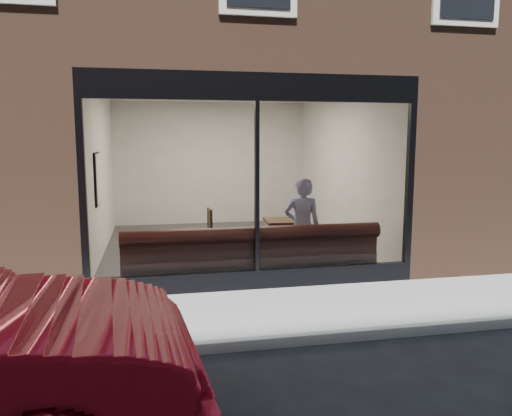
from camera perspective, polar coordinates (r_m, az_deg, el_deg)
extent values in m
plane|color=black|center=(5.79, 4.37, -15.16)|extent=(120.00, 120.00, 0.00)
cube|color=gray|center=(6.68, 1.97, -11.83)|extent=(40.00, 2.00, 0.01)
cube|color=gray|center=(5.72, 4.52, -14.80)|extent=(40.00, 0.10, 0.12)
cube|color=brown|center=(13.32, -21.47, 4.60)|extent=(2.50, 12.00, 3.20)
cube|color=brown|center=(14.13, 10.18, 5.20)|extent=(2.50, 12.00, 3.20)
cube|color=brown|center=(16.19, -6.38, 5.63)|extent=(5.00, 6.00, 3.20)
plane|color=#2D2D30|center=(10.46, -3.19, -4.41)|extent=(6.00, 6.00, 0.00)
plane|color=white|center=(10.26, -3.34, 13.16)|extent=(6.00, 6.00, 0.00)
plane|color=silver|center=(13.20, -5.16, 5.10)|extent=(5.00, 0.00, 5.00)
plane|color=silver|center=(10.18, -17.30, 3.88)|extent=(0.00, 6.00, 6.00)
plane|color=silver|center=(10.88, 9.86, 4.38)|extent=(0.00, 6.00, 6.00)
cube|color=black|center=(7.61, 0.10, -8.17)|extent=(5.00, 0.10, 0.30)
cube|color=black|center=(7.34, 0.10, 13.70)|extent=(5.00, 0.10, 0.40)
cube|color=black|center=(7.35, 0.10, 2.37)|extent=(0.06, 0.10, 2.50)
plane|color=white|center=(7.32, 0.15, 2.35)|extent=(4.80, 0.00, 4.80)
cube|color=#3E1816|center=(7.97, -0.49, -6.87)|extent=(4.00, 0.55, 0.45)
imported|color=#A3ADDD|center=(8.24, 5.29, -2.19)|extent=(0.66, 0.50, 1.63)
cube|color=#2F1F12|center=(8.27, -7.84, -2.74)|extent=(0.73, 0.73, 0.04)
cube|color=#2F1F12|center=(9.29, 3.23, -1.47)|extent=(0.74, 0.74, 0.05)
cube|color=#2F1F12|center=(9.53, -6.40, -4.33)|extent=(0.45, 0.45, 0.04)
cube|color=white|center=(9.29, -17.57, 3.20)|extent=(0.02, 0.66, 0.88)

